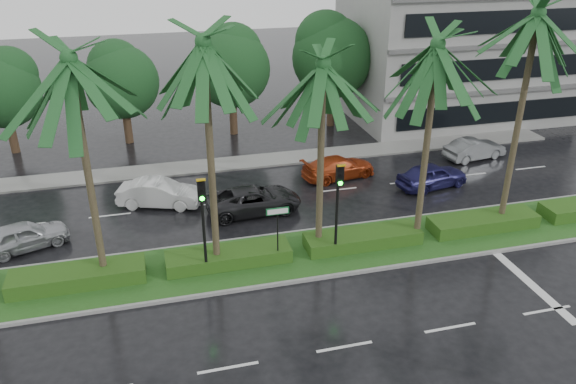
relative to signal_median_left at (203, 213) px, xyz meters
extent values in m
plane|color=black|center=(4.00, -0.30, -3.00)|extent=(120.00, 120.00, 0.00)
cube|color=slate|center=(4.00, 11.70, -2.94)|extent=(40.00, 2.00, 0.12)
cube|color=gray|center=(4.00, 0.70, -2.93)|extent=(36.00, 4.00, 0.14)
cube|color=#274E1A|center=(4.00, 0.70, -2.85)|extent=(35.60, 3.70, 0.02)
cube|color=#224A15|center=(-5.00, 0.70, -2.55)|extent=(5.20, 1.40, 0.60)
cube|color=#224A15|center=(1.00, 0.70, -2.55)|extent=(5.20, 1.40, 0.60)
cube|color=#224A15|center=(7.00, 0.70, -2.55)|extent=(5.20, 1.40, 0.60)
cube|color=#224A15|center=(13.00, 0.70, -2.55)|extent=(5.20, 1.40, 0.60)
cube|color=silver|center=(-8.00, 6.70, -2.99)|extent=(2.00, 0.12, 0.01)
cube|color=silver|center=(-4.00, 6.70, -2.99)|extent=(2.00, 0.12, 0.01)
cube|color=silver|center=(0.00, -5.30, -2.99)|extent=(2.00, 0.12, 0.01)
cube|color=silver|center=(0.00, 6.70, -2.99)|extent=(2.00, 0.12, 0.01)
cube|color=silver|center=(4.00, -5.30, -2.99)|extent=(2.00, 0.12, 0.01)
cube|color=silver|center=(4.00, 6.70, -2.99)|extent=(2.00, 0.12, 0.01)
cube|color=silver|center=(8.00, -5.30, -2.99)|extent=(2.00, 0.12, 0.01)
cube|color=silver|center=(8.00, 6.70, -2.99)|extent=(2.00, 0.12, 0.01)
cube|color=silver|center=(12.00, -5.30, -2.99)|extent=(2.00, 0.12, 0.01)
cube|color=silver|center=(12.00, 6.70, -2.99)|extent=(2.00, 0.12, 0.01)
cube|color=silver|center=(16.00, 6.70, -2.99)|extent=(2.00, 0.12, 0.01)
cube|color=silver|center=(20.00, 6.70, -2.99)|extent=(2.00, 0.12, 0.01)
cube|color=silver|center=(12.50, -3.30, -2.99)|extent=(0.40, 6.00, 0.01)
cylinder|color=#3B3122|center=(-4.00, 0.80, 1.57)|extent=(0.28, 0.28, 8.83)
cylinder|color=#3B3122|center=(-4.00, 0.80, -2.63)|extent=(0.40, 0.40, 0.44)
cylinder|color=#3B3122|center=(0.50, 0.60, 1.75)|extent=(0.28, 0.28, 9.20)
cylinder|color=#3B3122|center=(0.50, 0.60, -2.63)|extent=(0.40, 0.40, 0.44)
cylinder|color=#3B3122|center=(5.00, 0.90, 1.21)|extent=(0.28, 0.28, 8.12)
cylinder|color=#3B3122|center=(5.00, 0.90, -2.63)|extent=(0.40, 0.40, 0.44)
cylinder|color=#3B3122|center=(9.50, 0.50, 1.51)|extent=(0.28, 0.28, 8.72)
cylinder|color=#3B3122|center=(9.50, 0.50, -2.63)|extent=(0.40, 0.40, 0.44)
cylinder|color=#3B3122|center=(14.00, 0.80, 1.99)|extent=(0.28, 0.28, 9.69)
cylinder|color=#3B3122|center=(14.00, 0.80, -2.63)|extent=(0.40, 0.40, 0.44)
cylinder|color=black|center=(0.00, 0.10, -1.15)|extent=(0.12, 0.12, 3.40)
cube|color=black|center=(0.00, -0.08, 1.00)|extent=(0.30, 0.18, 0.90)
cube|color=gold|center=(0.00, -0.20, 1.48)|extent=(0.34, 0.12, 0.06)
cylinder|color=black|center=(0.00, -0.18, 1.30)|extent=(0.18, 0.04, 0.18)
cylinder|color=black|center=(0.00, -0.18, 1.00)|extent=(0.18, 0.04, 0.18)
cylinder|color=#0CE519|center=(0.00, -0.18, 0.70)|extent=(0.18, 0.04, 0.18)
cylinder|color=black|center=(5.50, 0.10, -1.15)|extent=(0.12, 0.12, 3.40)
cube|color=black|center=(5.50, -0.08, 1.00)|extent=(0.30, 0.18, 0.90)
cube|color=gold|center=(5.50, -0.20, 1.48)|extent=(0.34, 0.12, 0.06)
cylinder|color=black|center=(5.50, -0.18, 1.30)|extent=(0.18, 0.04, 0.18)
cylinder|color=black|center=(5.50, -0.18, 1.00)|extent=(0.18, 0.04, 0.18)
cylinder|color=#0CE519|center=(5.50, -0.18, 0.70)|extent=(0.18, 0.04, 0.18)
cylinder|color=black|center=(3.00, 0.20, -1.55)|extent=(0.06, 0.06, 2.60)
cube|color=#0C5926|center=(3.00, 0.17, -0.40)|extent=(0.95, 0.04, 0.30)
cube|color=white|center=(3.00, 0.15, -0.40)|extent=(0.85, 0.01, 0.22)
cylinder|color=#3E301C|center=(-10.00, 17.20, -1.89)|extent=(0.52, 0.52, 2.21)
sphere|color=#163A1B|center=(-10.00, 17.20, 0.97)|extent=(4.54, 4.54, 4.54)
sphere|color=#163A1B|center=(-10.00, 17.50, 1.86)|extent=(3.40, 3.40, 3.40)
cylinder|color=#3E301C|center=(-3.00, 17.20, -1.87)|extent=(0.52, 0.52, 2.26)
sphere|color=#163A1B|center=(-3.00, 17.20, 1.06)|extent=(4.64, 4.64, 4.64)
sphere|color=#163A1B|center=(-3.00, 17.50, 1.96)|extent=(3.48, 3.48, 3.48)
cylinder|color=#3E301C|center=(4.00, 17.20, -1.75)|extent=(0.52, 0.52, 2.50)
sphere|color=#163A1B|center=(4.00, 17.20, 1.50)|extent=(5.14, 5.14, 5.14)
sphere|color=#163A1B|center=(4.00, 17.50, 2.49)|extent=(3.85, 3.85, 3.85)
cylinder|color=#3E301C|center=(11.00, 17.20, -1.65)|extent=(0.52, 0.52, 2.69)
sphere|color=#163A1B|center=(11.00, 17.20, 1.84)|extent=(5.53, 5.53, 5.53)
sphere|color=#163A1B|center=(11.00, 17.50, 2.91)|extent=(4.15, 4.15, 4.15)
cylinder|color=#3E301C|center=(18.00, 17.20, -1.81)|extent=(0.52, 0.52, 2.38)
sphere|color=#163A1B|center=(18.00, 17.20, 1.29)|extent=(4.91, 4.91, 4.91)
sphere|color=#163A1B|center=(18.00, 17.50, 2.25)|extent=(3.68, 3.68, 3.68)
cube|color=gray|center=(21.00, 17.70, 3.00)|extent=(16.00, 10.00, 12.00)
imported|color=#ABACB3|center=(-7.50, 4.37, -2.36)|extent=(2.70, 4.03, 1.27)
imported|color=silver|center=(-1.50, 7.22, -2.31)|extent=(2.68, 4.42, 1.38)
imported|color=black|center=(3.00, 5.32, -2.34)|extent=(2.49, 4.88, 1.32)
imported|color=#9A3110|center=(8.50, 8.28, -2.38)|extent=(2.51, 4.53, 1.24)
imported|color=#1B1A4E|center=(13.00, 5.76, -2.32)|extent=(2.37, 4.24, 1.36)
imported|color=#595C5E|center=(17.50, 8.88, -2.36)|extent=(1.98, 4.06, 1.28)
camera|label=1|loc=(-1.64, -19.33, 9.97)|focal=35.00mm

